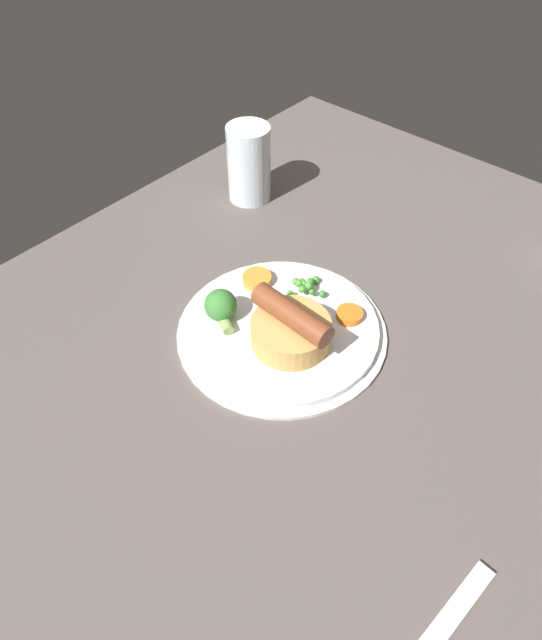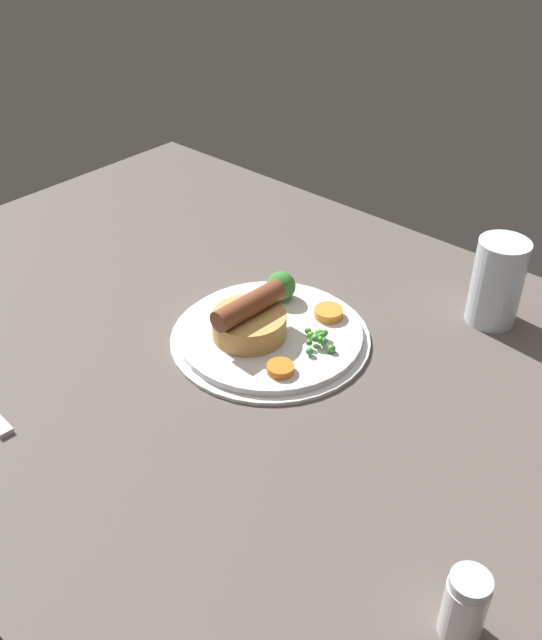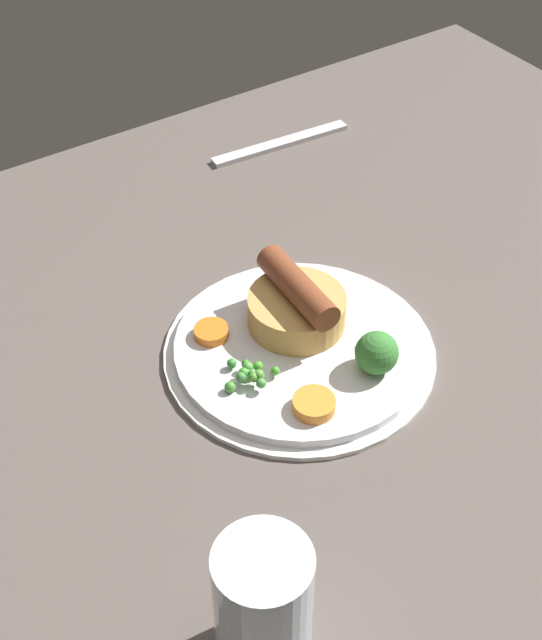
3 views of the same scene
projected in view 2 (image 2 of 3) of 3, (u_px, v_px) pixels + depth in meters
dining_table at (229, 350)px, 89.26cm from camera, size 110.00×80.00×3.00cm
dinner_plate at (270, 336)px, 88.29cm from camera, size 24.82×24.82×1.40cm
sausage_pudding at (249, 320)px, 85.79cm from camera, size 9.06×10.14×5.68cm
pea_pile at (319, 339)px, 84.69cm from camera, size 5.07×4.56×1.78cm
broccoli_floret_near at (280, 287)px, 92.56cm from camera, size 4.01×5.00×3.85cm
carrot_slice_1 at (329, 313)px, 89.93cm from camera, size 5.07×5.07×1.10cm
carrot_slice_4 at (280, 368)px, 81.01cm from camera, size 3.80×3.80×0.92cm
drinking_glass at (497, 282)px, 88.88cm from camera, size 6.38×6.38×11.39cm
salt_shaker at (465, 606)px, 55.00cm from camera, size 3.45×3.45×6.74cm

